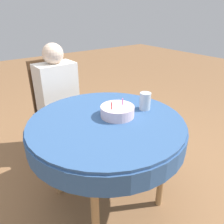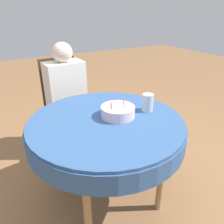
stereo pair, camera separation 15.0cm
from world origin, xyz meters
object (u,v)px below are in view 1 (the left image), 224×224
(birthday_cake, at_px, (118,111))
(drinking_glass, at_px, (145,101))
(person, at_px, (58,93))
(chair, at_px, (56,106))

(birthday_cake, distance_m, drinking_glass, 0.24)
(drinking_glass, bearing_deg, birthday_cake, 173.77)
(person, xyz_separation_m, birthday_cake, (0.10, -0.80, 0.08))
(person, bearing_deg, birthday_cake, -85.53)
(person, bearing_deg, drinking_glass, -70.33)
(chair, xyz_separation_m, person, (0.00, -0.10, 0.17))
(chair, xyz_separation_m, drinking_glass, (0.35, -0.92, 0.29))
(person, relative_size, drinking_glass, 8.83)
(person, height_order, birthday_cake, person)
(chair, height_order, birthday_cake, chair)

